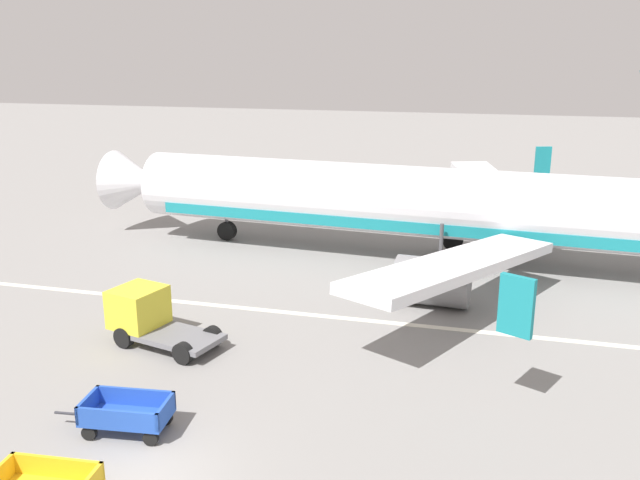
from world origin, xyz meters
The scene contains 5 objects.
ground_plane centered at (0.00, 0.00, 0.00)m, with size 220.00×220.00×0.00m, color gray.
apron_stripe centered at (0.00, 12.12, 0.01)m, with size 120.00×0.36×0.01m, color silver.
airplane centered at (4.76, 21.46, 3.05)m, with size 37.66×30.25×11.34m.
baggage_cart_second_in_row centered at (-1.49, 1.88, 0.60)m, with size 3.61×1.66×1.07m.
service_truck_beside_carts centered at (-4.01, 7.87, 1.10)m, with size 4.71×2.91×2.10m.
Camera 1 is at (8.59, -13.89, 10.92)m, focal length 38.15 mm.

